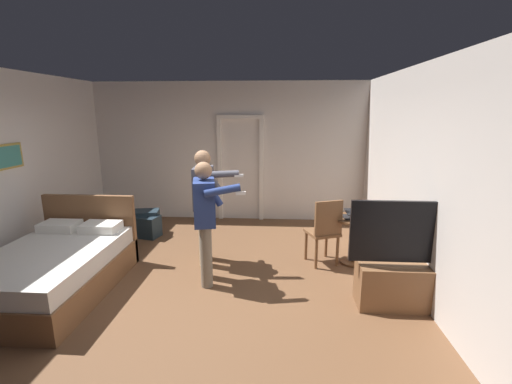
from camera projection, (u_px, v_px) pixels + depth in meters
name	position (u px, v px, depth m)	size (l,w,h in m)	color
ground_plane	(197.00, 289.00, 4.46)	(6.67, 6.67, 0.00)	brown
wall_back	(229.00, 152.00, 7.14)	(5.67, 0.12, 2.78)	silver
wall_right	(435.00, 186.00, 3.96)	(0.12, 6.30, 2.78)	silver
doorway_frame	(241.00, 161.00, 7.09)	(0.93, 0.08, 2.13)	white
bed	(55.00, 268.00, 4.37)	(1.35, 2.02, 1.02)	brown
tv_flatscreen	(400.00, 275.00, 4.00)	(1.21, 0.40, 1.26)	brown
side_table	(355.00, 233.00, 5.12)	(0.64, 0.64, 0.70)	brown
laptop	(355.00, 215.00, 5.02)	(0.35, 0.36, 0.15)	black
bottle_on_table	(368.00, 212.00, 4.96)	(0.06, 0.06, 0.27)	#275430
wooden_chair	(325.00, 229.00, 5.05)	(0.54, 0.54, 0.99)	brown
person_blue_shirt	(206.00, 215.00, 4.45)	(0.72, 0.63, 1.60)	gray
person_striped_shirt	(205.00, 199.00, 5.05)	(0.74, 0.57, 1.68)	tan
suitcase_dark	(144.00, 222.00, 6.41)	(0.53, 0.34, 0.44)	#1E2D38
suitcase_small	(143.00, 226.00, 6.30)	(0.61, 0.31, 0.38)	#1E2D38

